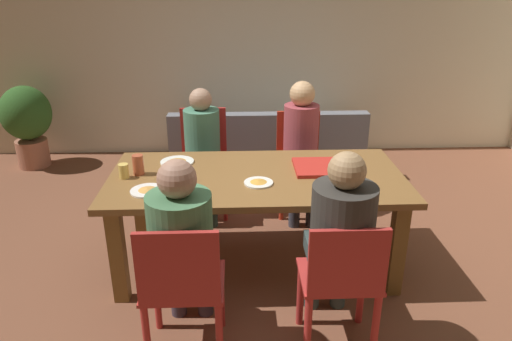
{
  "coord_description": "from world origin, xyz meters",
  "views": [
    {
      "loc": [
        -0.13,
        -3.11,
        2.06
      ],
      "look_at": [
        0.0,
        0.1,
        0.74
      ],
      "focal_mm": 32.94,
      "sensor_mm": 36.0,
      "label": 1
    }
  ],
  "objects_px": {
    "chair_1": "(204,154)",
    "plate_2": "(177,161)",
    "plate_3": "(148,190)",
    "chair_2": "(342,281)",
    "drinking_glass_1": "(124,171)",
    "dining_table": "(257,188)",
    "potted_plant": "(27,120)",
    "plate_0": "(259,182)",
    "person_3": "(302,139)",
    "person_0": "(182,239)",
    "person_1": "(202,144)",
    "plate_1": "(342,193)",
    "couch": "(267,148)",
    "pizza_box_0": "(319,167)",
    "drinking_glass_0": "(138,165)",
    "chair_3": "(299,157)",
    "person_2": "(340,232)",
    "chair_0": "(182,286)"
  },
  "relations": [
    {
      "from": "dining_table",
      "to": "chair_3",
      "type": "xyz_separation_m",
      "value": [
        0.44,
        0.99,
        -0.14
      ]
    },
    {
      "from": "chair_3",
      "to": "drinking_glass_1",
      "type": "bearing_deg",
      "value": -143.89
    },
    {
      "from": "dining_table",
      "to": "drinking_glass_1",
      "type": "bearing_deg",
      "value": -179.14
    },
    {
      "from": "plate_1",
      "to": "couch",
      "type": "xyz_separation_m",
      "value": [
        -0.35,
        2.26,
        -0.48
      ]
    },
    {
      "from": "chair_1",
      "to": "drinking_glass_1",
      "type": "xyz_separation_m",
      "value": [
        -0.49,
        -1.02,
        0.26
      ]
    },
    {
      "from": "potted_plant",
      "to": "person_0",
      "type": "bearing_deg",
      "value": -55.15
    },
    {
      "from": "pizza_box_0",
      "to": "plate_3",
      "type": "bearing_deg",
      "value": -163.85
    },
    {
      "from": "person_0",
      "to": "plate_2",
      "type": "relative_size",
      "value": 4.7
    },
    {
      "from": "pizza_box_0",
      "to": "drinking_glass_0",
      "type": "xyz_separation_m",
      "value": [
        -1.32,
        -0.05,
        0.06
      ]
    },
    {
      "from": "chair_1",
      "to": "drinking_glass_1",
      "type": "height_order",
      "value": "chair_1"
    },
    {
      "from": "plate_1",
      "to": "drinking_glass_0",
      "type": "relative_size",
      "value": 1.67
    },
    {
      "from": "plate_0",
      "to": "couch",
      "type": "xyz_separation_m",
      "value": [
        0.19,
        2.06,
        -0.49
      ]
    },
    {
      "from": "chair_0",
      "to": "drinking_glass_1",
      "type": "xyz_separation_m",
      "value": [
        -0.49,
        0.95,
        0.3
      ]
    },
    {
      "from": "dining_table",
      "to": "chair_3",
      "type": "bearing_deg",
      "value": 66.16
    },
    {
      "from": "chair_1",
      "to": "plate_2",
      "type": "height_order",
      "value": "chair_1"
    },
    {
      "from": "drinking_glass_1",
      "to": "drinking_glass_0",
      "type": "bearing_deg",
      "value": 34.61
    },
    {
      "from": "person_3",
      "to": "potted_plant",
      "type": "distance_m",
      "value": 3.26
    },
    {
      "from": "person_1",
      "to": "dining_table",
      "type": "bearing_deg",
      "value": -62.2
    },
    {
      "from": "drinking_glass_0",
      "to": "drinking_glass_1",
      "type": "height_order",
      "value": "drinking_glass_0"
    },
    {
      "from": "plate_1",
      "to": "plate_3",
      "type": "relative_size",
      "value": 1.07
    },
    {
      "from": "drinking_glass_1",
      "to": "potted_plant",
      "type": "xyz_separation_m",
      "value": [
        -1.59,
        2.18,
        -0.24
      ]
    },
    {
      "from": "dining_table",
      "to": "couch",
      "type": "distance_m",
      "value": 1.96
    },
    {
      "from": "person_0",
      "to": "person_2",
      "type": "distance_m",
      "value": 0.89
    },
    {
      "from": "dining_table",
      "to": "plate_0",
      "type": "bearing_deg",
      "value": -87.41
    },
    {
      "from": "person_1",
      "to": "pizza_box_0",
      "type": "height_order",
      "value": "person_1"
    },
    {
      "from": "plate_3",
      "to": "chair_2",
      "type": "bearing_deg",
      "value": -30.11
    },
    {
      "from": "chair_0",
      "to": "chair_2",
      "type": "height_order",
      "value": "chair_0"
    },
    {
      "from": "drinking_glass_0",
      "to": "plate_3",
      "type": "bearing_deg",
      "value": -69.32
    },
    {
      "from": "chair_3",
      "to": "plate_3",
      "type": "height_order",
      "value": "chair_3"
    },
    {
      "from": "chair_3",
      "to": "plate_1",
      "type": "height_order",
      "value": "chair_3"
    },
    {
      "from": "chair_2",
      "to": "chair_1",
      "type": "bearing_deg",
      "value": 114.58
    },
    {
      "from": "plate_2",
      "to": "plate_3",
      "type": "distance_m",
      "value": 0.54
    },
    {
      "from": "person_3",
      "to": "couch",
      "type": "bearing_deg",
      "value": 102.6
    },
    {
      "from": "chair_0",
      "to": "plate_3",
      "type": "relative_size",
      "value": 3.89
    },
    {
      "from": "person_0",
      "to": "plate_0",
      "type": "xyz_separation_m",
      "value": [
        0.46,
        0.67,
        0.04
      ]
    },
    {
      "from": "chair_1",
      "to": "chair_2",
      "type": "bearing_deg",
      "value": -65.42
    },
    {
      "from": "plate_0",
      "to": "drinking_glass_1",
      "type": "height_order",
      "value": "drinking_glass_1"
    },
    {
      "from": "plate_0",
      "to": "plate_1",
      "type": "height_order",
      "value": "plate_0"
    },
    {
      "from": "dining_table",
      "to": "pizza_box_0",
      "type": "relative_size",
      "value": 5.79
    },
    {
      "from": "potted_plant",
      "to": "person_2",
      "type": "bearing_deg",
      "value": -44.99
    },
    {
      "from": "person_3",
      "to": "person_1",
      "type": "bearing_deg",
      "value": 179.43
    },
    {
      "from": "drinking_glass_0",
      "to": "potted_plant",
      "type": "relative_size",
      "value": 0.15
    },
    {
      "from": "person_0",
      "to": "drinking_glass_0",
      "type": "height_order",
      "value": "person_0"
    },
    {
      "from": "dining_table",
      "to": "potted_plant",
      "type": "xyz_separation_m",
      "value": [
        -2.53,
        2.17,
        -0.08
      ]
    },
    {
      "from": "chair_2",
      "to": "plate_2",
      "type": "height_order",
      "value": "chair_2"
    },
    {
      "from": "dining_table",
      "to": "potted_plant",
      "type": "relative_size",
      "value": 2.22
    },
    {
      "from": "person_2",
      "to": "potted_plant",
      "type": "distance_m",
      "value": 4.2
    },
    {
      "from": "plate_3",
      "to": "drinking_glass_0",
      "type": "xyz_separation_m",
      "value": [
        -0.11,
        0.3,
        0.06
      ]
    },
    {
      "from": "chair_0",
      "to": "plate_0",
      "type": "relative_size",
      "value": 4.46
    },
    {
      "from": "person_1",
      "to": "plate_2",
      "type": "xyz_separation_m",
      "value": [
        -0.15,
        -0.58,
        0.06
      ]
    }
  ]
}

